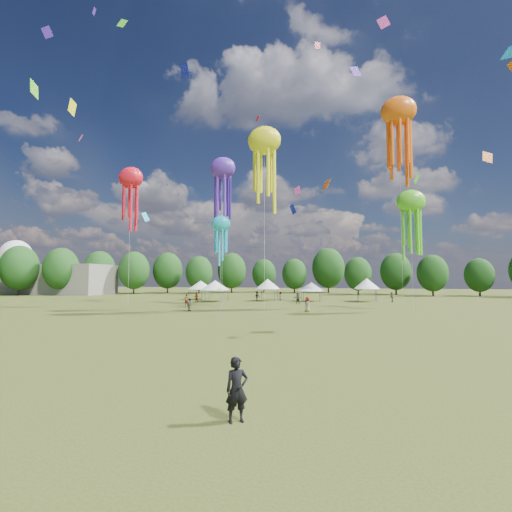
# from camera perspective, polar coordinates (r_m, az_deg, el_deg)

# --- Properties ---
(ground) EXTENTS (300.00, 300.00, 0.00)m
(ground) POSITION_cam_1_polar(r_m,az_deg,el_deg) (16.12, -29.32, -18.65)
(ground) COLOR #384416
(ground) RESTS_ON ground
(observer_main) EXTENTS (0.84, 0.78, 1.93)m
(observer_main) POSITION_cam_1_polar(r_m,az_deg,el_deg) (11.72, -3.03, -20.21)
(observer_main) COLOR black
(observer_main) RESTS_ON ground
(spectator_near) EXTENTS (1.00, 0.93, 1.65)m
(spectator_near) POSITION_cam_1_polar(r_m,az_deg,el_deg) (49.13, -10.37, -7.55)
(spectator_near) COLOR gray
(spectator_near) RESTS_ON ground
(spectators_far) EXTENTS (34.90, 24.44, 1.91)m
(spectators_far) POSITION_cam_1_polar(r_m,az_deg,el_deg) (62.96, 4.70, -6.63)
(spectators_far) COLOR gray
(spectators_far) RESTS_ON ground
(festival_tents) EXTENTS (37.52, 11.61, 4.35)m
(festival_tents) POSITION_cam_1_polar(r_m,az_deg,el_deg) (69.38, 1.70, -4.56)
(festival_tents) COLOR #47474C
(festival_tents) RESTS_ON ground
(show_kites) EXTENTS (46.31, 15.19, 32.24)m
(show_kites) POSITION_cam_1_polar(r_m,az_deg,el_deg) (54.98, 6.29, 14.10)
(show_kites) COLOR #5629B6
(show_kites) RESTS_ON ground
(small_kites) EXTENTS (67.68, 60.93, 42.71)m
(small_kites) POSITION_cam_1_polar(r_m,az_deg,el_deg) (61.10, 0.46, 20.42)
(small_kites) COLOR #5629B6
(small_kites) RESTS_ON ground
(treeline) EXTENTS (201.57, 95.24, 13.43)m
(treeline) POSITION_cam_1_polar(r_m,az_deg,el_deg) (75.31, 3.14, -1.83)
(treeline) COLOR #38281C
(treeline) RESTS_ON ground
(hangar) EXTENTS (40.00, 12.00, 8.00)m
(hangar) POSITION_cam_1_polar(r_m,az_deg,el_deg) (117.35, -30.57, -3.19)
(hangar) COLOR gray
(hangar) RESTS_ON ground
(radome) EXTENTS (9.00, 9.00, 16.00)m
(radome) POSITION_cam_1_polar(r_m,az_deg,el_deg) (133.18, -33.57, -0.49)
(radome) COLOR white
(radome) RESTS_ON ground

